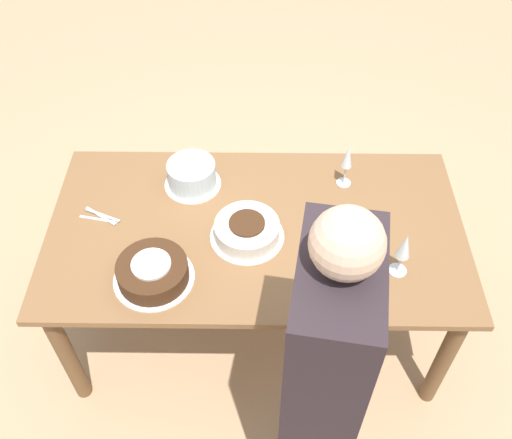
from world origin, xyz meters
TOP-DOWN VIEW (x-y plane):
  - ground_plane at (0.00, 0.00)m, footprint 12.00×12.00m
  - dining_table at (0.00, 0.00)m, footprint 1.74×0.94m
  - cake_center_white at (-0.04, -0.05)m, footprint 0.31×0.31m
  - cake_front_chocolate at (-0.39, -0.27)m, footprint 0.31×0.31m
  - cake_back_decorated at (-0.29, 0.25)m, footprint 0.25×0.25m
  - wine_glass_near at (0.56, -0.22)m, footprint 0.07×0.07m
  - wine_glass_far at (0.39, 0.27)m, footprint 0.06×0.06m
  - fork_pile at (-0.66, 0.05)m, footprint 0.18×0.11m
  - napkin_stack at (0.39, -0.10)m, footprint 0.18×0.19m
  - person_cutting at (0.22, -0.74)m, footprint 0.28×0.43m

SIDE VIEW (x-z plane):
  - ground_plane at x=0.00m, z-range 0.00..0.00m
  - dining_table at x=0.00m, z-range 0.27..0.99m
  - fork_pile at x=-0.66m, z-range 0.72..0.73m
  - napkin_stack at x=0.39m, z-range 0.72..0.74m
  - cake_center_white at x=-0.04m, z-range 0.72..0.81m
  - cake_front_chocolate at x=-0.39m, z-range 0.72..0.81m
  - cake_back_decorated at x=-0.29m, z-range 0.72..0.84m
  - wine_glass_near at x=0.56m, z-range 0.76..0.97m
  - wine_glass_far at x=0.39m, z-range 0.76..0.98m
  - person_cutting at x=0.22m, z-range 0.16..1.78m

